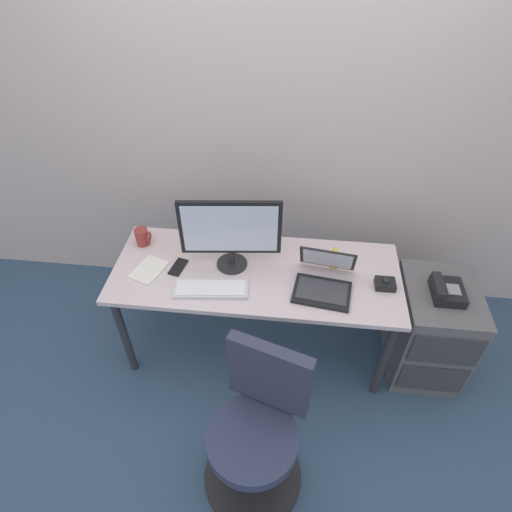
% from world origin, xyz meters
% --- Properties ---
extents(ground_plane, '(8.00, 8.00, 0.00)m').
position_xyz_m(ground_plane, '(0.00, 0.00, 0.00)').
color(ground_plane, '#344D68').
extents(back_wall, '(6.00, 0.10, 2.80)m').
position_xyz_m(back_wall, '(0.00, 0.68, 1.40)').
color(back_wall, beige).
rests_on(back_wall, ground).
extents(desk, '(1.67, 0.66, 0.70)m').
position_xyz_m(desk, '(0.00, 0.00, 0.63)').
color(desk, silver).
rests_on(desk, ground).
extents(file_cabinet, '(0.42, 0.53, 0.66)m').
position_xyz_m(file_cabinet, '(1.08, -0.02, 0.33)').
color(file_cabinet, '#5C5A5B').
rests_on(file_cabinet, ground).
extents(desk_phone, '(0.17, 0.20, 0.09)m').
position_xyz_m(desk_phone, '(1.07, -0.03, 0.70)').
color(desk_phone, black).
rests_on(desk_phone, file_cabinet).
extents(office_chair, '(0.52, 0.54, 0.91)m').
position_xyz_m(office_chair, '(0.10, -0.81, 0.41)').
color(office_chair, black).
rests_on(office_chair, ground).
extents(monitor_main, '(0.56, 0.18, 0.45)m').
position_xyz_m(monitor_main, '(-0.15, 0.04, 0.96)').
color(monitor_main, '#262628').
rests_on(monitor_main, desk).
extents(keyboard, '(0.42, 0.18, 0.03)m').
position_xyz_m(keyboard, '(-0.23, -0.18, 0.72)').
color(keyboard, silver).
rests_on(keyboard, desk).
extents(laptop, '(0.35, 0.36, 0.22)m').
position_xyz_m(laptop, '(0.39, -0.08, 0.75)').
color(laptop, black).
rests_on(laptop, desk).
extents(trackball_mouse, '(0.11, 0.09, 0.07)m').
position_xyz_m(trackball_mouse, '(0.73, -0.04, 0.73)').
color(trackball_mouse, black).
rests_on(trackball_mouse, desk).
extents(coffee_mug, '(0.09, 0.08, 0.11)m').
position_xyz_m(coffee_mug, '(-0.72, 0.17, 0.76)').
color(coffee_mug, maroon).
rests_on(coffee_mug, desk).
extents(paper_notepad, '(0.21, 0.25, 0.01)m').
position_xyz_m(paper_notepad, '(-0.62, -0.06, 0.71)').
color(paper_notepad, white).
rests_on(paper_notepad, desk).
extents(cell_phone, '(0.10, 0.15, 0.01)m').
position_xyz_m(cell_phone, '(-0.46, -0.02, 0.71)').
color(cell_phone, black).
rests_on(cell_phone, desk).
extents(banana, '(0.06, 0.19, 0.04)m').
position_xyz_m(banana, '(0.45, 0.15, 0.72)').
color(banana, yellow).
rests_on(banana, desk).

